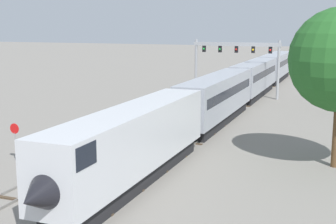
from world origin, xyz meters
name	(u,v)px	position (x,y,z in m)	size (l,w,h in m)	color
ground_plane	(79,195)	(0.00, 0.00, 0.00)	(400.00, 400.00, 0.00)	gray
track_main	(273,82)	(2.00, 60.00, 0.07)	(2.60, 200.00, 0.16)	slate
track_near	(210,96)	(-3.50, 40.00, 0.07)	(2.60, 160.00, 0.16)	slate
passenger_train	(239,86)	(2.00, 33.37, 2.60)	(3.04, 79.69, 4.80)	silver
signal_gantry	(236,55)	(-0.25, 41.07, 5.80)	(12.10, 0.49, 7.88)	#999BA0
stop_sign	(15,137)	(-8.00, 4.34, 1.87)	(0.76, 0.08, 2.88)	gray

